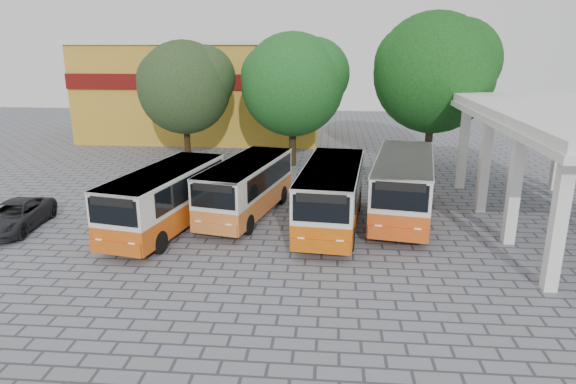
# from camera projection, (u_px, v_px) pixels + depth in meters

# --- Properties ---
(ground) EXTENTS (90.00, 90.00, 0.00)m
(ground) POSITION_uv_depth(u_px,v_px,m) (322.00, 253.00, 20.71)
(ground) COLOR slate
(ground) RESTS_ON ground
(terminal_shelter) EXTENTS (6.80, 15.80, 5.40)m
(terminal_shelter) POSITION_uv_depth(u_px,v_px,m) (567.00, 121.00, 22.30)
(terminal_shelter) COLOR silver
(terminal_shelter) RESTS_ON ground
(shophouse_block) EXTENTS (20.40, 10.40, 8.30)m
(shophouse_block) POSITION_uv_depth(u_px,v_px,m) (205.00, 90.00, 45.29)
(shophouse_block) COLOR #B38722
(shophouse_block) RESTS_ON ground
(bus_far_left) EXTENTS (3.85, 8.10, 2.79)m
(bus_far_left) POSITION_uv_depth(u_px,v_px,m) (165.00, 196.00, 22.82)
(bus_far_left) COLOR #BE4B0B
(bus_far_left) RESTS_ON ground
(bus_centre_left) EXTENTS (3.84, 7.88, 2.71)m
(bus_centre_left) POSITION_uv_depth(u_px,v_px,m) (247.00, 185.00, 24.78)
(bus_centre_left) COLOR #C56A29
(bus_centre_left) RESTS_ON ground
(bus_centre_right) EXTENTS (3.22, 8.26, 2.90)m
(bus_centre_right) POSITION_uv_depth(u_px,v_px,m) (332.00, 192.00, 23.15)
(bus_centre_right) COLOR #BF4F04
(bus_centre_right) RESTS_ON ground
(bus_far_right) EXTENTS (3.90, 8.72, 3.02)m
(bus_far_right) POSITION_uv_depth(u_px,v_px,m) (403.00, 183.00, 24.40)
(bus_far_right) COLOR #CB460F
(bus_far_right) RESTS_ON ground
(tree_left) EXTENTS (6.64, 6.32, 8.39)m
(tree_left) POSITION_uv_depth(u_px,v_px,m) (185.00, 84.00, 34.88)
(tree_left) COLOR black
(tree_left) RESTS_ON ground
(tree_middle) EXTENTS (7.19, 6.85, 8.91)m
(tree_middle) POSITION_uv_depth(u_px,v_px,m) (294.00, 81.00, 34.01)
(tree_middle) COLOR black
(tree_middle) RESTS_ON ground
(tree_right) EXTENTS (8.02, 7.64, 10.14)m
(tree_right) POSITION_uv_depth(u_px,v_px,m) (436.00, 69.00, 32.48)
(tree_right) COLOR #422D1E
(tree_right) RESTS_ON ground
(parked_car) EXTENTS (2.47, 4.75, 1.28)m
(parked_car) POSITION_uv_depth(u_px,v_px,m) (14.00, 216.00, 23.19)
(parked_car) COLOR black
(parked_car) RESTS_ON ground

